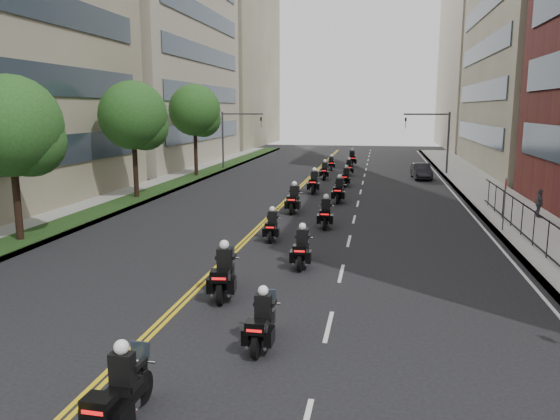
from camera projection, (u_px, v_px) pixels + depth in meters
The scene contains 27 objects.
ground at pixel (143, 413), 10.76m from camera, with size 160.00×160.00×0.00m, color black.
sidewalk_right at pixel (505, 207), 32.82m from camera, with size 4.00×90.00×0.15m, color gray.
sidewalk_left at pixel (132, 196), 37.03m from camera, with size 4.00×90.00×0.15m, color gray.
grass_strip at pixel (143, 195), 36.87m from camera, with size 2.00×90.00×0.04m, color black.
building_right_far at pixel (500, 59), 80.04m from camera, with size 15.00×28.00×26.00m, color #AE9E8C.
building_left_mid at pixel (132, 2), 57.92m from camera, with size 16.11×28.00×34.00m.
building_left_far at pixel (215, 64), 87.67m from camera, with size 16.00×28.00×26.00m, color gray.
iron_fence at pixel (556, 245), 20.27m from camera, with size 0.05×28.00×1.50m.
street_trees at pixel (92, 123), 29.75m from camera, with size 4.40×38.40×7.98m.
traffic_signal_right at pixel (437, 133), 49.03m from camera, with size 4.09×0.20×5.60m.
traffic_signal_left at pixel (232, 132), 52.38m from camera, with size 4.09×0.20×5.60m.
motorcycle_0 at pixel (120, 395), 10.16m from camera, with size 0.54×2.30×1.70m.
motorcycle_1 at pixel (262, 323), 13.65m from camera, with size 0.49×2.12×1.57m.
motorcycle_2 at pixel (224, 275), 17.32m from camera, with size 0.73×2.46×1.82m.
motorcycle_3 at pixel (302, 249), 20.66m from camera, with size 0.53×2.25×1.66m.
motorcycle_4 at pixel (272, 227), 24.82m from camera, with size 0.56×2.09×1.54m.
motorcycle_5 at pixel (326, 214), 27.47m from camera, with size 0.54×2.29×1.69m.
motorcycle_6 at pixel (294, 200), 31.36m from camera, with size 0.56×2.44×1.81m.
motorcycle_7 at pixel (339, 191), 34.79m from camera, with size 0.57×2.43×1.79m.
motorcycle_8 at pixel (314, 183), 38.55m from camera, with size 0.56×2.45×1.81m.
motorcycle_9 at pixel (346, 178), 41.93m from camera, with size 0.58×2.23×1.65m.
motorcycle_10 at pixel (325, 172), 46.04m from camera, with size 0.53×2.28×1.68m.
motorcycle_11 at pixel (349, 168), 48.83m from camera, with size 0.61×2.18×1.61m.
motorcycle_12 at pixel (331, 164), 53.00m from camera, with size 0.58×2.06×1.52m.
motorcycle_13 at pixel (352, 159), 56.51m from camera, with size 0.69×2.52×1.86m.
parked_sedan at pixel (421, 171), 46.41m from camera, with size 1.38×3.97×1.31m, color black.
pedestrian_c at pixel (539, 203), 29.18m from camera, with size 0.89×0.37×1.52m, color #434149.
Camera 1 is at (4.41, -9.20, 5.92)m, focal length 35.00 mm.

